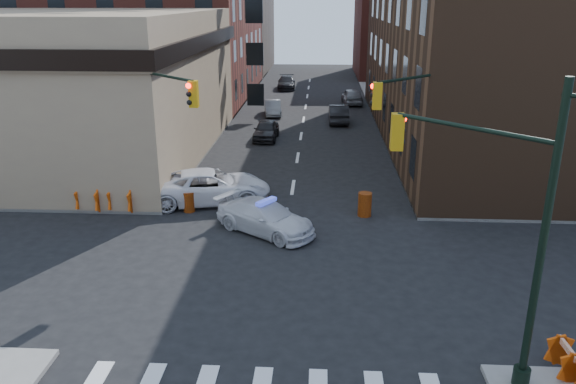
# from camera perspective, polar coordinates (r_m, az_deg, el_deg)

# --- Properties ---
(ground) EXTENTS (140.00, 140.00, 0.00)m
(ground) POSITION_cam_1_polar(r_m,az_deg,el_deg) (21.32, -0.86, -8.12)
(ground) COLOR black
(ground) RESTS_ON ground
(sidewalk_nw) EXTENTS (34.00, 54.50, 0.15)m
(sidewalk_nw) POSITION_cam_1_polar(r_m,az_deg,el_deg) (57.95, -21.86, 8.13)
(sidewalk_nw) COLOR gray
(sidewalk_nw) RESTS_ON ground
(sidewalk_ne) EXTENTS (34.00, 54.50, 0.15)m
(sidewalk_ne) POSITION_cam_1_polar(r_m,az_deg,el_deg) (56.81, 25.84, 7.40)
(sidewalk_ne) COLOR gray
(sidewalk_ne) RESTS_ON ground
(bank_building) EXTENTS (22.00, 22.00, 9.00)m
(bank_building) POSITION_cam_1_polar(r_m,az_deg,el_deg) (40.26, -24.31, 9.95)
(bank_building) COLOR #988363
(bank_building) RESTS_ON ground
(commercial_row_ne) EXTENTS (14.00, 34.00, 14.00)m
(commercial_row_ne) POSITION_cam_1_polar(r_m,az_deg,el_deg) (43.08, 19.57, 14.39)
(commercial_row_ne) COLOR #482E1C
(commercial_row_ne) RESTS_ON ground
(filler_nw) EXTENTS (20.00, 18.00, 16.00)m
(filler_nw) POSITION_cam_1_polar(r_m,az_deg,el_deg) (82.78, -9.24, 17.66)
(filler_nw) COLOR brown
(filler_nw) RESTS_ON ground
(filler_ne) EXTENTS (16.00, 16.00, 12.00)m
(filler_ne) POSITION_cam_1_polar(r_m,az_deg,el_deg) (78.02, 13.13, 15.87)
(filler_ne) COLOR maroon
(filler_ne) RESTS_ON ground
(signal_pole_se) EXTENTS (5.40, 5.27, 8.00)m
(signal_pole_se) POSITION_cam_1_polar(r_m,az_deg,el_deg) (15.06, 20.97, -2.17)
(signal_pole_se) COLOR black
(signal_pole_se) RESTS_ON sidewalk_se
(signal_pole_nw) EXTENTS (3.58, 3.67, 8.00)m
(signal_pole_nw) POSITION_cam_1_polar(r_m,az_deg,el_deg) (25.88, -13.14, 6.53)
(signal_pole_nw) COLOR black
(signal_pole_nw) RESTS_ON sidewalk_nw
(signal_pole_ne) EXTENTS (3.67, 3.58, 8.00)m
(signal_pole_ne) POSITION_cam_1_polar(r_m,az_deg,el_deg) (25.24, 13.41, 6.20)
(signal_pole_ne) COLOR black
(signal_pole_ne) RESTS_ON sidewalk_ne
(tree_ne_near) EXTENTS (3.00, 3.00, 4.85)m
(tree_ne_near) POSITION_cam_1_polar(r_m,az_deg,el_deg) (45.75, 11.15, 10.88)
(tree_ne_near) COLOR black
(tree_ne_near) RESTS_ON sidewalk_ne
(tree_ne_far) EXTENTS (3.00, 3.00, 4.85)m
(tree_ne_far) POSITION_cam_1_polar(r_m,az_deg,el_deg) (53.62, 10.06, 12.11)
(tree_ne_far) COLOR black
(tree_ne_far) RESTS_ON sidewalk_ne
(police_car) EXTENTS (5.02, 4.31, 1.38)m
(police_car) POSITION_cam_1_polar(r_m,az_deg,el_deg) (24.53, -2.32, -2.59)
(police_car) COLOR silver
(police_car) RESTS_ON ground
(pickup) EXTENTS (6.49, 4.04, 1.67)m
(pickup) POSITION_cam_1_polar(r_m,az_deg,el_deg) (28.33, -7.93, 0.57)
(pickup) COLOR white
(pickup) RESTS_ON ground
(parked_car_wnear) EXTENTS (1.78, 4.13, 1.39)m
(parked_car_wnear) POSITION_cam_1_polar(r_m,az_deg,el_deg) (41.00, -2.24, 6.33)
(parked_car_wnear) COLOR black
(parked_car_wnear) RESTS_ON ground
(parked_car_wfar) EXTENTS (1.84, 4.03, 1.28)m
(parked_car_wfar) POSITION_cam_1_polar(r_m,az_deg,el_deg) (49.76, -1.55, 8.55)
(parked_car_wfar) COLOR gray
(parked_car_wfar) RESTS_ON ground
(parked_car_wdeep) EXTENTS (2.18, 4.90, 1.40)m
(parked_car_wdeep) POSITION_cam_1_polar(r_m,az_deg,el_deg) (64.65, -0.16, 11.05)
(parked_car_wdeep) COLOR black
(parked_car_wdeep) RESTS_ON ground
(parked_car_enear) EXTENTS (1.62, 4.52, 1.48)m
(parked_car_enear) POSITION_cam_1_polar(r_m,az_deg,el_deg) (46.86, 5.15, 7.94)
(parked_car_enear) COLOR black
(parked_car_enear) RESTS_ON ground
(parked_car_efar) EXTENTS (2.08, 4.56, 1.52)m
(parked_car_efar) POSITION_cam_1_polar(r_m,az_deg,el_deg) (55.48, 6.52, 9.65)
(parked_car_efar) COLOR gray
(parked_car_efar) RESTS_ON ground
(pedestrian_a) EXTENTS (0.72, 0.59, 1.70)m
(pedestrian_a) POSITION_cam_1_polar(r_m,az_deg,el_deg) (27.68, -14.33, 0.05)
(pedestrian_a) COLOR black
(pedestrian_a) RESTS_ON sidewalk_nw
(pedestrian_b) EXTENTS (1.13, 1.03, 1.89)m
(pedestrian_b) POSITION_cam_1_polar(r_m,az_deg,el_deg) (29.50, -17.97, 1.08)
(pedestrian_b) COLOR black
(pedestrian_b) RESTS_ON sidewalk_nw
(pedestrian_c) EXTENTS (1.10, 1.20, 1.97)m
(pedestrian_c) POSITION_cam_1_polar(r_m,az_deg,el_deg) (29.07, -19.96, 0.67)
(pedestrian_c) COLOR black
(pedestrian_c) RESTS_ON sidewalk_nw
(barrel_road) EXTENTS (0.84, 0.84, 1.14)m
(barrel_road) POSITION_cam_1_polar(r_m,az_deg,el_deg) (26.63, 7.81, -1.25)
(barrel_road) COLOR #E83E0A
(barrel_road) RESTS_ON ground
(barrel_bank) EXTENTS (0.68, 0.68, 0.99)m
(barrel_bank) POSITION_cam_1_polar(r_m,az_deg,el_deg) (27.36, -10.02, -0.98)
(barrel_bank) COLOR #DB630A
(barrel_bank) RESTS_ON ground
(barricade_se_a) EXTENTS (0.59, 1.13, 0.83)m
(barricade_se_a) POSITION_cam_1_polar(r_m,az_deg,el_deg) (17.43, 26.37, -14.94)
(barricade_se_a) COLOR #DB620A
(barricade_se_a) RESTS_ON sidewalk_se
(barricade_nw_a) EXTENTS (1.43, 0.86, 1.01)m
(barricade_nw_a) POSITION_cam_1_polar(r_m,az_deg,el_deg) (27.85, -16.47, -0.77)
(barricade_nw_a) COLOR #C44609
(barricade_nw_a) RESTS_ON sidewalk_nw
(barricade_nw_b) EXTENTS (1.43, 0.86, 1.01)m
(barricade_nw_b) POSITION_cam_1_polar(r_m,az_deg,el_deg) (28.42, -19.46, -0.70)
(barricade_nw_b) COLOR red
(barricade_nw_b) RESTS_ON sidewalk_nw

